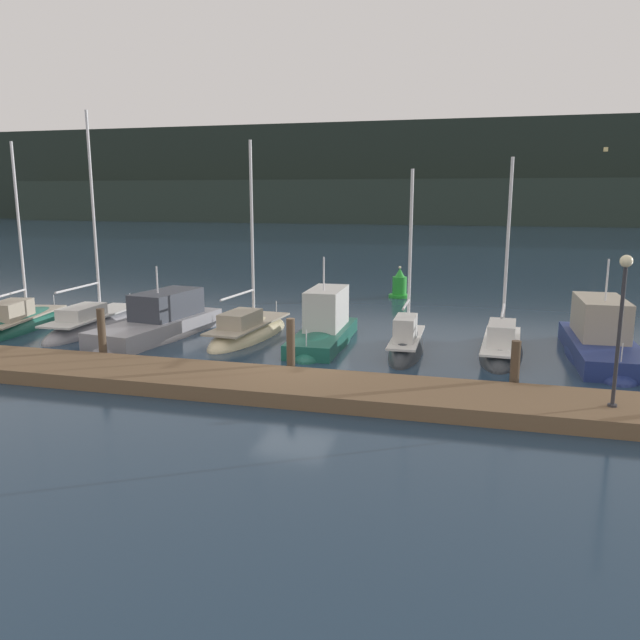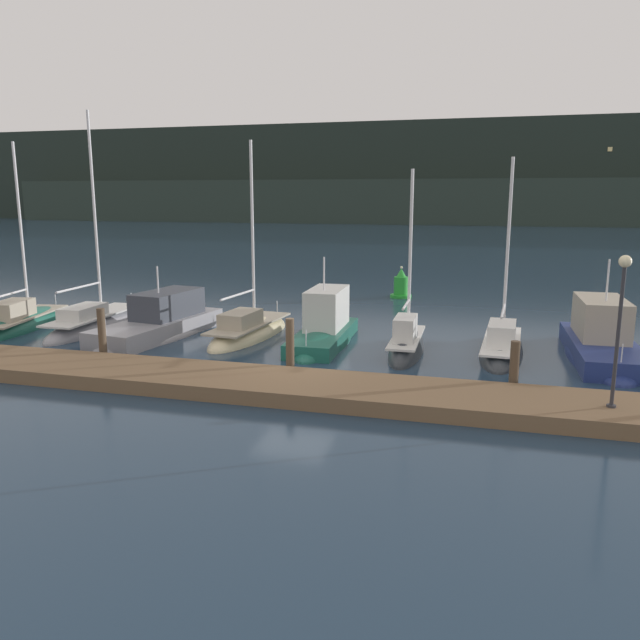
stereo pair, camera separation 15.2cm
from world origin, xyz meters
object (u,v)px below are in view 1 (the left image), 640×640
Objects in this scene: sailboat_berth_1 at (21,326)px; motorboat_berth_3 at (159,329)px; dock_lamppost at (622,307)px; sailboat_berth_6 at (406,349)px; motorboat_berth_5 at (324,335)px; motorboat_berth_8 at (601,348)px; rowboat_adrift at (3,309)px; channel_buoy at (399,286)px; sailboat_berth_2 at (94,327)px; sailboat_berth_4 at (248,334)px; sailboat_berth_7 at (501,350)px.

sailboat_berth_1 is 6.84m from motorboat_berth_3.
sailboat_berth_1 is 2.25× the size of dock_lamppost.
motorboat_berth_5 is at bearing 168.52° from sailboat_berth_6.
motorboat_berth_3 is 1.04× the size of motorboat_berth_8.
motorboat_berth_5 is 18.63m from rowboat_adrift.
rowboat_adrift is at bearing 160.53° from dock_lamppost.
motorboat_berth_3 is at bearing 159.66° from dock_lamppost.
sailboat_berth_1 reaches higher than channel_buoy.
sailboat_berth_6 is 1.92× the size of dock_lamppost.
motorboat_berth_3 is 2.63× the size of rowboat_adrift.
motorboat_berth_5 is (7.12, 0.53, 0.02)m from motorboat_berth_3.
dock_lamppost is at bearing -66.66° from channel_buoy.
sailboat_berth_2 reaches higher than motorboat_berth_5.
channel_buoy is at bearing 45.69° from sailboat_berth_2.
rowboat_adrift is (-7.72, 3.23, -0.12)m from sailboat_berth_2.
dock_lamppost is (12.98, -7.00, 3.01)m from sailboat_berth_4.
sailboat_berth_4 is at bearing -111.70° from channel_buoy.
sailboat_berth_7 is 4.31× the size of channel_buoy.
sailboat_berth_1 is 20.90m from sailboat_berth_7.
sailboat_berth_4 is 10.31m from sailboat_berth_7.
sailboat_berth_6 reaches higher than motorboat_berth_3.
sailboat_berth_7 is at bearing -0.82° from sailboat_berth_4.
sailboat_berth_6 is 22.13m from rowboat_adrift.
sailboat_berth_2 is 8.36m from rowboat_adrift.
sailboat_berth_7 reaches higher than motorboat_berth_5.
sailboat_berth_2 reaches higher than motorboat_berth_8.
motorboat_berth_5 is (3.37, -0.27, 0.22)m from sailboat_berth_4.
sailboat_berth_4 is 15.05m from dock_lamppost.
motorboat_berth_5 is at bearing -4.52° from sailboat_berth_4.
motorboat_berth_3 is at bearing -7.47° from sailboat_berth_2.
motorboat_berth_8 is at bearing -52.56° from channel_buoy.
sailboat_berth_2 is 1.56× the size of motorboat_berth_5.
motorboat_berth_8 is at bearing 1.35° from sailboat_berth_2.
dock_lamppost is 1.38× the size of rowboat_adrift.
sailboat_berth_4 is 2.20× the size of dock_lamppost.
sailboat_berth_4 is at bearing 5.23° from sailboat_berth_1.
channel_buoy is (8.53, 12.81, 0.35)m from motorboat_berth_3.
motorboat_berth_8 is at bearing 0.69° from sailboat_berth_4.
sailboat_berth_2 is 2.54× the size of dock_lamppost.
sailboat_berth_2 is at bearing -177.39° from sailboat_berth_4.
motorboat_berth_3 is 0.87× the size of sailboat_berth_4.
dock_lamppost is (2.68, -6.85, 2.98)m from sailboat_berth_7.
sailboat_berth_4 is 6.88m from sailboat_berth_6.
sailboat_berth_7 is (6.93, 0.12, -0.20)m from motorboat_berth_5.
sailboat_berth_4 is 15.26m from rowboat_adrift.
motorboat_berth_3 is at bearing -177.36° from sailboat_berth_7.
sailboat_berth_6 is at bearing -11.48° from motorboat_berth_5.
sailboat_berth_7 reaches higher than sailboat_berth_6.
motorboat_berth_3 is 11.84m from rowboat_adrift.
sailboat_berth_7 is 1.98× the size of dock_lamppost.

